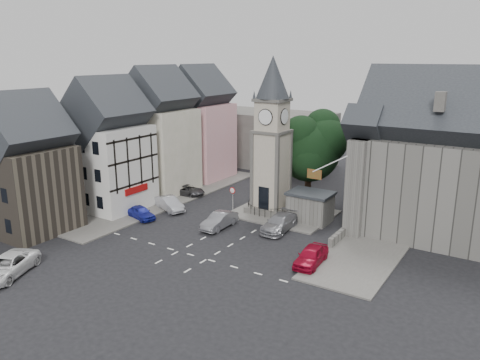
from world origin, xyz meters
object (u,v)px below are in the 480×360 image
Objects in this scene: stone_shelter at (310,207)px; pedestrian at (362,224)px; car_west_blue at (141,212)px; car_east_red at (311,256)px; clock_tower at (272,137)px.

stone_shelter is 2.28× the size of pedestrian.
pedestrian is (20.44, 8.05, 0.29)m from car_west_blue.
car_east_red reaches higher than car_west_blue.
pedestrian is at bearing -5.60° from stone_shelter.
stone_shelter is 10.28m from car_east_red.
pedestrian is at bearing -52.62° from car_west_blue.
stone_shelter is 5.55m from pedestrian.
stone_shelter is at bearing 111.36° from car_east_red.
pedestrian is (5.49, -0.54, -0.60)m from stone_shelter.
pedestrian reaches higher than car_west_blue.
clock_tower reaches higher than pedestrian.
stone_shelter is 17.27m from car_west_blue.
pedestrian reaches higher than car_east_red.
stone_shelter is at bearing -44.25° from car_west_blue.
car_west_blue is (-10.15, -9.08, -7.47)m from clock_tower.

